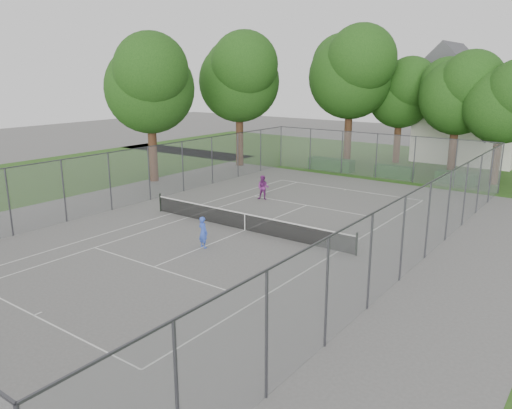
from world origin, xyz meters
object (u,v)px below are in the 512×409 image
Objects in this scene: girl_player at (203,232)px; woman_player at (263,188)px; tennis_net at (245,221)px; house at (471,114)px.

woman_player reaches higher than girl_player.
woman_player is at bearing -60.83° from girl_player.
tennis_net is 3.30m from girl_player.
house reaches higher than tennis_net.
house is 33.08m from girl_player.
girl_player reaches higher than tennis_net.
tennis_net is 8.43× the size of girl_player.
tennis_net is 1.19× the size of house.
girl_player is 9.79m from woman_player.
house is 7.09× the size of girl_player.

